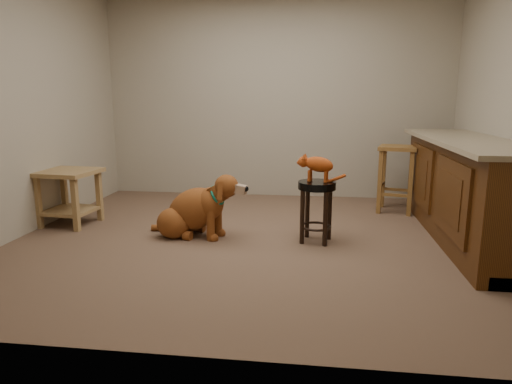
# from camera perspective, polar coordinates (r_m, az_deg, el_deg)

# --- Properties ---
(floor) EXTENTS (4.50, 4.00, 0.01)m
(floor) POSITION_cam_1_polar(r_m,az_deg,el_deg) (4.30, 0.09, -5.95)
(floor) COLOR brown
(floor) RESTS_ON ground
(room_shell) EXTENTS (4.54, 4.04, 2.62)m
(room_shell) POSITION_cam_1_polar(r_m,az_deg,el_deg) (4.11, 0.10, 16.88)
(room_shell) COLOR #A09580
(room_shell) RESTS_ON ground
(cabinet_run) EXTENTS (0.70, 2.56, 0.94)m
(cabinet_run) POSITION_cam_1_polar(r_m,az_deg,el_deg) (4.67, 24.99, -0.07)
(cabinet_run) COLOR #4B280D
(cabinet_run) RESTS_ON ground
(padded_stool) EXTENTS (0.34, 0.34, 0.56)m
(padded_stool) POSITION_cam_1_polar(r_m,az_deg,el_deg) (4.18, 7.57, -0.91)
(padded_stool) COLOR black
(padded_stool) RESTS_ON ground
(wood_stool) EXTENTS (0.50, 0.50, 0.77)m
(wood_stool) POSITION_cam_1_polar(r_m,az_deg,el_deg) (5.50, 17.16, 1.71)
(wood_stool) COLOR brown
(wood_stool) RESTS_ON ground
(side_table) EXTENTS (0.60, 0.60, 0.57)m
(side_table) POSITION_cam_1_polar(r_m,az_deg,el_deg) (5.10, -22.36, 0.36)
(side_table) COLOR olive
(side_table) RESTS_ON ground
(golden_retriever) EXTENTS (1.02, 0.56, 0.66)m
(golden_retriever) POSITION_cam_1_polar(r_m,az_deg,el_deg) (4.39, -7.67, -2.36)
(golden_retriever) COLOR brown
(golden_retriever) RESTS_ON ground
(tabby_kitten) EXTENTS (0.45, 0.18, 0.28)m
(tabby_kitten) POSITION_cam_1_polar(r_m,az_deg,el_deg) (4.13, 7.56, 3.36)
(tabby_kitten) COLOR #99380F
(tabby_kitten) RESTS_ON padded_stool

